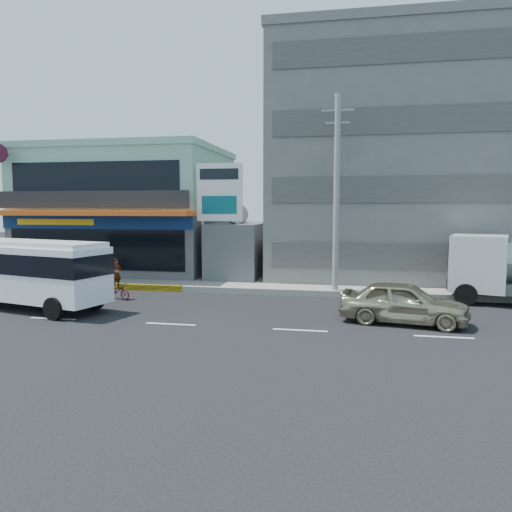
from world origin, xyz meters
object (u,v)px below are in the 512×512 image
Objects in this scene: shop_building at (131,214)px; satellite_dish at (236,222)px; utility_pole_near at (337,194)px; billboard at (220,199)px; motorcycle_rider at (117,286)px; sedan at (404,302)px; concrete_building at (405,167)px; minibus at (32,269)px.

shop_building is 8.27× the size of satellite_dish.
utility_pole_near is (14.00, -6.55, 1.15)m from shop_building.
motorcycle_rider is (-3.93, -4.74, -4.27)m from billboard.
motorcycle_rider is (-13.24, 2.61, -0.16)m from sedan.
shop_building is 15.50m from utility_pole_near.
concrete_building reaches higher than billboard.
concrete_building is 2.32× the size of billboard.
billboard is at bearing -151.08° from concrete_building.
motorcycle_rider is at bearing -124.08° from satellite_dish.
sedan is 2.41× the size of motorcycle_rider.
utility_pole_near is at bearing -30.96° from satellite_dish.
minibus reaches higher than motorcycle_rider.
sedan is (16.81, -12.10, -3.17)m from shop_building.
billboard is 6.75m from utility_pole_near.
satellite_dish is 0.15× the size of utility_pole_near.
utility_pole_near reaches higher than sedan.
minibus is 1.56× the size of sedan.
billboard reaches higher than satellite_dish.
motorcycle_rider is (-10.43, -2.94, -4.49)m from utility_pole_near.
concrete_building reaches higher than minibus.
sedan is 13.49m from motorcycle_rider.
billboard is 0.91× the size of minibus.
minibus is at bearing -84.95° from shop_building.
concrete_building is at bearing 3.35° from shop_building.
shop_building is 8.54m from satellite_dish.
shop_building is 0.77× the size of concrete_building.
satellite_dish is 8.42m from motorcycle_rider.
concrete_building is 8.79m from utility_pole_near.
minibus is at bearing -155.42° from utility_pole_near.
shop_building is 12.69m from minibus.
motorcycle_rider is at bearing -143.84° from concrete_building.
minibus is 3.77× the size of motorcycle_rider.
satellite_dish is (8.00, -2.95, -0.42)m from shop_building.
motorcycle_rider reaches higher than sedan.
shop_building is 8.92m from billboard.
sedan is at bearing -46.10° from satellite_dish.
satellite_dish is 0.31× the size of sedan.
satellite_dish reaches higher than minibus.
utility_pole_near reaches higher than billboard.
shop_building is 20.96m from sedan.
utility_pole_near is at bearing -15.48° from billboard.
satellite_dish is 7.17m from utility_pole_near.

